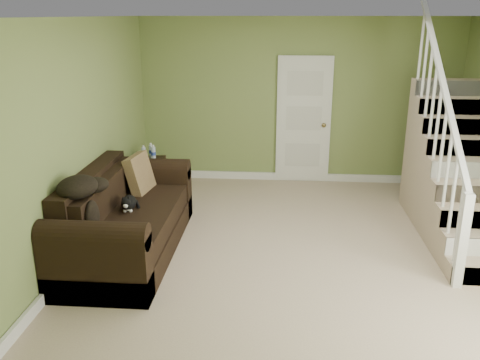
% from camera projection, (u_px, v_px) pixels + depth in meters
% --- Properties ---
extents(floor, '(5.00, 5.50, 0.01)m').
position_uv_depth(floor, '(300.00, 253.00, 5.86)').
color(floor, tan).
rests_on(floor, ground).
extents(ceiling, '(5.00, 5.50, 0.01)m').
position_uv_depth(ceiling, '(310.00, 17.00, 5.05)').
color(ceiling, white).
rests_on(ceiling, wall_back).
extents(wall_back, '(5.00, 0.04, 2.60)m').
position_uv_depth(wall_back, '(298.00, 102.00, 8.06)').
color(wall_back, olive).
rests_on(wall_back, floor).
extents(wall_front, '(5.00, 0.04, 2.60)m').
position_uv_depth(wall_front, '(324.00, 263.00, 2.85)').
color(wall_front, olive).
rests_on(wall_front, floor).
extents(wall_left, '(0.04, 5.50, 2.60)m').
position_uv_depth(wall_left, '(79.00, 139.00, 5.64)').
color(wall_left, olive).
rests_on(wall_left, floor).
extents(baseboard_back, '(5.00, 0.04, 0.12)m').
position_uv_depth(baseboard_back, '(295.00, 177.00, 8.41)').
color(baseboard_back, white).
rests_on(baseboard_back, floor).
extents(baseboard_left, '(0.04, 5.50, 0.12)m').
position_uv_depth(baseboard_left, '(92.00, 241.00, 6.03)').
color(baseboard_left, white).
rests_on(baseboard_left, floor).
extents(door, '(0.86, 0.12, 2.02)m').
position_uv_depth(door, '(304.00, 121.00, 8.10)').
color(door, white).
rests_on(door, floor).
extents(staircase, '(1.00, 2.51, 2.82)m').
position_uv_depth(staircase, '(458.00, 179.00, 6.42)').
color(staircase, tan).
rests_on(staircase, floor).
extents(sofa, '(1.04, 2.41, 0.95)m').
position_uv_depth(sofa, '(124.00, 222.00, 5.81)').
color(sofa, black).
rests_on(sofa, floor).
extents(side_table, '(0.54, 0.54, 0.78)m').
position_uv_depth(side_table, '(151.00, 176.00, 7.68)').
color(side_table, black).
rests_on(side_table, floor).
extents(cat, '(0.23, 0.44, 0.21)m').
position_uv_depth(cat, '(128.00, 203.00, 5.72)').
color(cat, black).
rests_on(cat, sofa).
extents(banana, '(0.14, 0.19, 0.05)m').
position_uv_depth(banana, '(125.00, 228.00, 5.21)').
color(banana, yellow).
rests_on(banana, sofa).
extents(throw_pillow, '(0.30, 0.52, 0.51)m').
position_uv_depth(throw_pillow, '(140.00, 174.00, 6.34)').
color(throw_pillow, '#533521').
rests_on(throw_pillow, sofa).
extents(throw_blanket, '(0.41, 0.53, 0.21)m').
position_uv_depth(throw_blanket, '(77.00, 187.00, 5.06)').
color(throw_blanket, black).
rests_on(throw_blanket, sofa).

